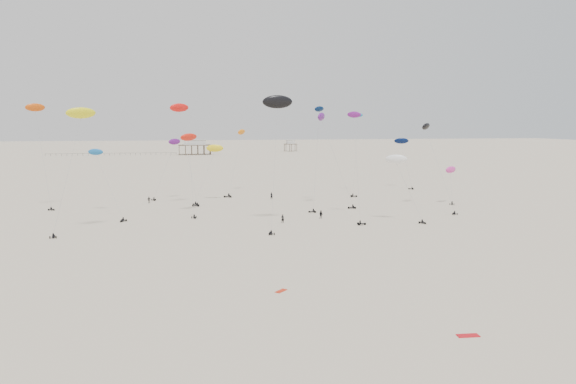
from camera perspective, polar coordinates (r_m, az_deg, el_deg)
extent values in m
plane|color=beige|center=(223.58, -5.61, 1.69)|extent=(900.00, 900.00, 0.00)
cube|color=brown|center=(372.01, -9.46, 4.72)|extent=(21.00, 13.00, 0.30)
cube|color=silver|center=(371.94, -9.47, 4.99)|extent=(14.00, 8.40, 3.20)
cube|color=#B2B2AD|center=(371.88, -9.47, 5.26)|extent=(15.00, 9.00, 0.30)
cube|color=brown|center=(410.08, 0.26, 4.89)|extent=(9.00, 7.00, 0.30)
cube|color=silver|center=(410.03, 0.26, 5.08)|extent=(5.60, 4.20, 2.40)
cube|color=#B2B2AD|center=(409.98, 0.26, 5.26)|extent=(6.00, 4.50, 0.30)
cube|color=black|center=(374.20, -17.45, 3.78)|extent=(80.00, 0.10, 0.10)
cylinder|color=gray|center=(154.81, -12.45, 2.09)|extent=(0.03, 0.03, 15.59)
ellipsoid|color=#65167C|center=(155.16, -11.46, 5.04)|extent=(3.78, 3.10, 1.79)
cylinder|color=gray|center=(149.62, 16.26, 0.46)|extent=(0.03, 0.03, 7.72)
ellipsoid|color=#E435A5|center=(150.19, 16.20, 2.20)|extent=(4.22, 3.09, 1.95)
cylinder|color=gray|center=(137.35, 2.86, 3.44)|extent=(0.03, 0.03, 27.95)
ellipsoid|color=#051A40|center=(145.00, 3.19, 8.42)|extent=(3.63, 3.15, 1.72)
cylinder|color=gray|center=(130.45, -17.76, 0.66)|extent=(0.03, 0.03, 20.59)
ellipsoid|color=#1865B4|center=(137.54, -18.97, 3.87)|extent=(3.68, 1.94, 1.72)
cylinder|color=gray|center=(126.96, -9.78, 1.47)|extent=(0.03, 0.03, 17.68)
ellipsoid|color=red|center=(129.99, -10.06, 5.51)|extent=(4.80, 4.14, 2.20)
cylinder|color=gray|center=(138.13, 15.15, 2.27)|extent=(0.03, 0.03, 23.12)
ellipsoid|color=black|center=(143.67, 13.84, 6.49)|extent=(4.29, 4.41, 2.14)
cylinder|color=gray|center=(119.65, 12.24, 0.03)|extent=(0.03, 0.03, 13.21)
ellipsoid|color=white|center=(119.86, 10.95, 3.30)|extent=(4.75, 3.36, 2.20)
cylinder|color=gray|center=(119.89, 7.07, 2.47)|extent=(0.03, 0.03, 23.96)
ellipsoid|color=#76177F|center=(124.89, 6.74, 7.82)|extent=(3.21, 2.90, 1.57)
cylinder|color=gray|center=(110.99, -21.50, 1.56)|extent=(0.03, 0.03, 22.04)
ellipsoid|color=#FFF915|center=(112.36, -20.31, 7.54)|extent=(5.90, 4.05, 2.69)
cylinder|color=gray|center=(138.43, 4.95, 3.00)|extent=(0.03, 0.03, 22.50)
ellipsoid|color=#5F167C|center=(140.16, 3.40, 7.65)|extent=(3.72, 4.80, 2.25)
cylinder|color=gray|center=(163.52, 6.93, 3.79)|extent=(0.03, 0.03, 24.67)
ellipsoid|color=#1880B8|center=(168.99, 7.17, 7.77)|extent=(2.83, 2.92, 1.45)
cylinder|color=gray|center=(164.10, -5.41, 2.92)|extent=(0.03, 0.03, 22.17)
ellipsoid|color=orange|center=(170.82, -4.75, 6.10)|extent=(3.67, 4.26, 2.02)
cylinder|color=gray|center=(141.68, -10.14, 3.43)|extent=(0.03, 0.03, 23.25)
ellipsoid|color=red|center=(142.32, -11.00, 8.41)|extent=(5.44, 4.07, 2.53)
cylinder|color=gray|center=(146.45, -23.60, 3.06)|extent=(0.03, 0.03, 23.58)
ellipsoid|color=#DF500B|center=(148.49, -24.31, 7.84)|extent=(4.82, 3.48, 2.24)
cylinder|color=gray|center=(108.83, -1.40, 2.53)|extent=(0.03, 0.03, 25.58)
ellipsoid|color=black|center=(113.85, -1.08, 9.15)|extent=(6.25, 2.42, 2.99)
cylinder|color=gray|center=(147.32, -8.38, 1.58)|extent=(0.03, 0.03, 15.13)
ellipsoid|color=yellow|center=(150.05, -7.45, 4.44)|extent=(4.70, 2.19, 2.16)
cylinder|color=gray|center=(181.61, 11.93, 2.68)|extent=(0.03, 0.03, 14.65)
ellipsoid|color=#04113C|center=(183.37, 11.45, 5.12)|extent=(4.96, 2.96, 2.32)
imported|color=black|center=(117.51, -0.55, -3.15)|extent=(0.91, 0.80, 2.09)
imported|color=black|center=(122.99, 3.38, -2.70)|extent=(1.17, 1.05, 2.08)
imported|color=black|center=(150.45, -13.94, -1.10)|extent=(1.26, 0.78, 2.01)
imported|color=black|center=(153.50, -1.69, -0.74)|extent=(0.96, 0.83, 2.21)
cube|color=red|center=(59.67, 17.82, -13.75)|extent=(2.26, 1.07, 0.08)
cube|color=red|center=(70.92, -0.71, -10.04)|extent=(1.77, 1.77, 0.07)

